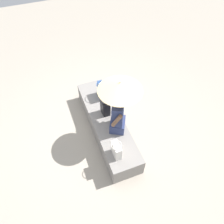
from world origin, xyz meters
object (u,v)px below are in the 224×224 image
object	(u,v)px
tote_bag_canvas	(105,107)
shoulder_bag_spare	(116,150)
person_seated	(118,115)
parasol	(120,86)
handbag_black	(102,90)

from	to	relation	value
tote_bag_canvas	shoulder_bag_spare	bearing A→B (deg)	-8.57
person_seated	shoulder_bag_spare	bearing A→B (deg)	-23.98
parasol	tote_bag_canvas	distance (m)	0.93
tote_bag_canvas	shoulder_bag_spare	world-z (taller)	tote_bag_canvas
tote_bag_canvas	shoulder_bag_spare	xyz separation A→B (m)	(0.99, -0.15, -0.01)
shoulder_bag_spare	handbag_black	bearing A→B (deg)	170.75
handbag_black	tote_bag_canvas	xyz separation A→B (m)	(0.48, -0.09, -0.01)
parasol	tote_bag_canvas	size ratio (longest dim) A/B	3.14
parasol	shoulder_bag_spare	bearing A→B (deg)	-25.78
person_seated	parasol	size ratio (longest dim) A/B	0.79
tote_bag_canvas	shoulder_bag_spare	size ratio (longest dim) A/B	1.10
parasol	tote_bag_canvas	bearing A→B (deg)	-155.65
tote_bag_canvas	person_seated	bearing A→B (deg)	11.86
person_seated	shoulder_bag_spare	size ratio (longest dim) A/B	2.72
person_seated	handbag_black	world-z (taller)	person_seated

